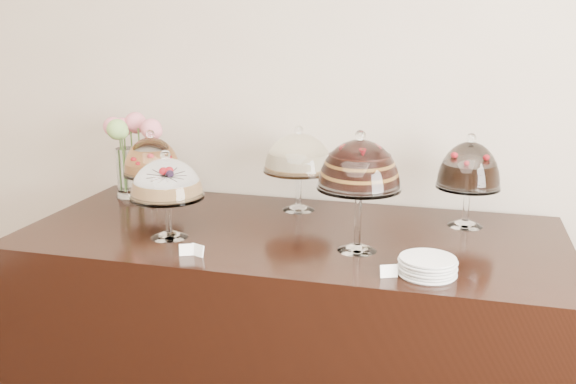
% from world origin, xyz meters
% --- Properties ---
extents(wall_back, '(5.00, 0.04, 3.00)m').
position_xyz_m(wall_back, '(0.00, 3.00, 1.50)').
color(wall_back, '#BDAE98').
rests_on(wall_back, ground).
extents(display_counter, '(2.20, 1.00, 0.90)m').
position_xyz_m(display_counter, '(0.04, 2.45, 0.45)').
color(display_counter, black).
rests_on(display_counter, ground).
extents(cake_stand_sugar_sponge, '(0.29, 0.29, 0.36)m').
position_xyz_m(cake_stand_sugar_sponge, '(-0.42, 2.25, 1.13)').
color(cake_stand_sugar_sponge, white).
rests_on(cake_stand_sugar_sponge, display_counter).
extents(cake_stand_choco_layer, '(0.31, 0.31, 0.46)m').
position_xyz_m(cake_stand_choco_layer, '(0.34, 2.29, 1.22)').
color(cake_stand_choco_layer, white).
rests_on(cake_stand_choco_layer, display_counter).
extents(cake_stand_cheesecake, '(0.32, 0.32, 0.39)m').
position_xyz_m(cake_stand_cheesecake, '(-0.01, 2.76, 1.15)').
color(cake_stand_cheesecake, white).
rests_on(cake_stand_cheesecake, display_counter).
extents(cake_stand_dark_choco, '(0.27, 0.27, 0.40)m').
position_xyz_m(cake_stand_dark_choco, '(0.73, 2.71, 1.15)').
color(cake_stand_dark_choco, white).
rests_on(cake_stand_dark_choco, display_counter).
extents(cake_stand_fruit_tart, '(0.27, 0.27, 0.35)m').
position_xyz_m(cake_stand_fruit_tart, '(-0.70, 2.68, 1.11)').
color(cake_stand_fruit_tart, white).
rests_on(cake_stand_fruit_tart, display_counter).
extents(flower_vase, '(0.28, 0.28, 0.41)m').
position_xyz_m(flower_vase, '(-0.86, 2.76, 1.16)').
color(flower_vase, white).
rests_on(flower_vase, display_counter).
extents(plate_stack, '(0.20, 0.20, 0.06)m').
position_xyz_m(plate_stack, '(0.61, 2.11, 0.93)').
color(plate_stack, silver).
rests_on(plate_stack, display_counter).
extents(price_card_left, '(0.06, 0.04, 0.04)m').
position_xyz_m(price_card_left, '(-0.22, 2.08, 0.92)').
color(price_card_left, white).
rests_on(price_card_left, display_counter).
extents(price_card_right, '(0.06, 0.04, 0.04)m').
position_xyz_m(price_card_right, '(0.48, 2.06, 0.92)').
color(price_card_right, white).
rests_on(price_card_right, display_counter).
extents(price_card_extra, '(0.06, 0.04, 0.04)m').
position_xyz_m(price_card_extra, '(-0.26, 2.07, 0.92)').
color(price_card_extra, white).
rests_on(price_card_extra, display_counter).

